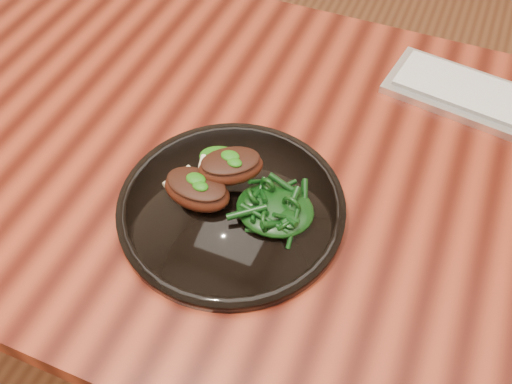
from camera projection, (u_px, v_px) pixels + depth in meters
desk at (262, 190)px, 0.93m from camera, size 1.60×0.80×0.75m
plate at (231, 207)px, 0.79m from camera, size 0.32×0.32×0.02m
lamb_chop_front at (197, 189)px, 0.77m from camera, size 0.11×0.08×0.04m
lamb_chop_back at (230, 166)px, 0.78m from camera, size 0.11×0.10×0.04m
herb_smear at (225, 160)px, 0.83m from camera, size 0.08×0.05×0.01m
greens_heap at (275, 206)px, 0.76m from camera, size 0.11×0.10×0.04m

